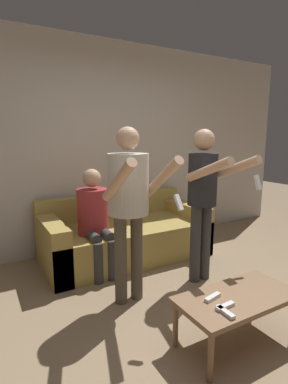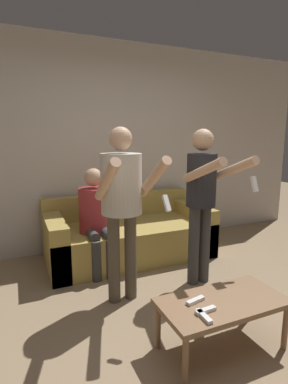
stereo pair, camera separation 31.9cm
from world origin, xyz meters
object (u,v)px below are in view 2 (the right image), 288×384
(couch, at_px, (128,235))
(remote_near, at_px, (204,316))
(remote_mid, at_px, (206,310))
(remote_far, at_px, (195,301))
(person_seated, at_px, (96,215))
(person_standing_left, at_px, (122,195))
(coffee_table, at_px, (223,306))
(person_standing_right, at_px, (203,191))

(couch, relative_size, remote_near, 13.21)
(remote_near, relative_size, remote_mid, 0.99)
(couch, height_order, remote_far, couch)
(person_seated, relative_size, remote_mid, 7.53)
(remote_near, relative_size, remote_far, 0.98)
(person_seated, xyz_separation_m, remote_far, (0.28, -1.57, -0.25))
(person_standing_left, relative_size, coffee_table, 1.75)
(person_standing_right, distance_m, coffee_table, 1.15)
(person_seated, bearing_deg, remote_near, -82.42)
(couch, xyz_separation_m, remote_far, (-0.18, -1.80, 0.12))
(person_standing_left, height_order, person_standing_right, person_standing_left)
(coffee_table, relative_size, remote_mid, 5.89)
(coffee_table, bearing_deg, person_standing_right, 65.07)
(person_standing_right, distance_m, remote_near, 1.32)
(person_standing_right, bearing_deg, remote_mid, -122.34)
(person_standing_left, bearing_deg, person_seated, 94.26)
(person_seated, xyz_separation_m, coffee_table, (0.47, -1.62, -0.30))
(person_seated, distance_m, remote_far, 1.61)
(person_standing_left, relative_size, remote_near, 10.41)
(person_standing_left, relative_size, remote_far, 10.19)
(person_seated, bearing_deg, remote_far, -79.71)
(person_standing_left, bearing_deg, remote_near, -80.03)
(person_standing_right, relative_size, remote_far, 10.12)
(person_seated, height_order, coffee_table, person_seated)
(coffee_table, relative_size, remote_far, 5.81)
(remote_near, height_order, remote_mid, same)
(person_seated, distance_m, remote_mid, 1.73)
(remote_far, bearing_deg, coffee_table, -15.79)
(person_seated, height_order, remote_mid, person_seated)
(person_standing_left, height_order, remote_far, person_standing_left)
(person_standing_left, height_order, coffee_table, person_standing_left)
(couch, height_order, person_standing_left, person_standing_left)
(person_seated, relative_size, coffee_table, 1.28)
(couch, xyz_separation_m, person_seated, (-0.47, -0.23, 0.37))
(person_standing_right, bearing_deg, remote_near, -123.04)
(couch, distance_m, person_seated, 0.64)
(coffee_table, distance_m, remote_mid, 0.21)
(person_standing_left, relative_size, person_standing_right, 1.01)
(person_standing_right, bearing_deg, person_seated, 139.89)
(person_standing_left, bearing_deg, person_standing_right, -0.55)
(coffee_table, bearing_deg, remote_near, -153.33)
(couch, height_order, person_seated, person_seated)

